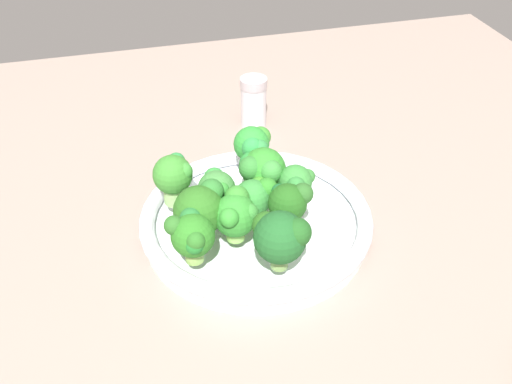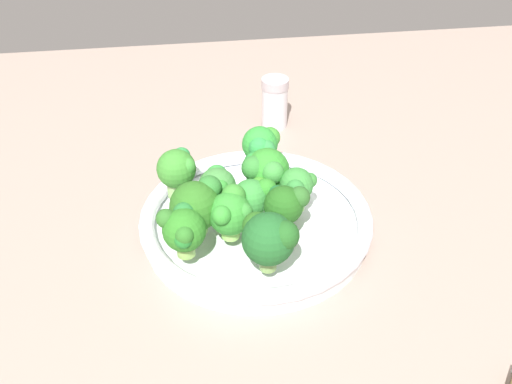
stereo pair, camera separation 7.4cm
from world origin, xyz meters
The scene contains 14 objects.
ground_plane centered at (0.00, 0.00, -1.25)cm, with size 130.00×130.00×2.50cm, color gray.
bowl centered at (3.22, -2.79, 1.82)cm, with size 29.58×29.58×3.56cm.
broccoli_floret_0 centered at (6.79, 1.42, 7.19)cm, with size 5.15×6.42×6.25cm.
broccoli_floret_1 centered at (12.59, -7.45, 7.56)cm, with size 5.01×5.28×6.73cm.
broccoli_floret_2 centered at (10.63, -0.09, 7.41)cm, with size 6.39×6.71×6.77cm.
broccoli_floret_3 centered at (1.32, -11.32, 7.80)cm, with size 5.10×5.66×6.67cm.
broccoli_floret_4 centered at (3.88, -1.46, 6.85)cm, with size 5.98×4.69×5.53cm.
broccoli_floret_5 centered at (-1.85, -2.65, 7.10)cm, with size 4.80×4.95×5.85cm.
broccoli_floret_6 centered at (7.86, -4.22, 6.85)cm, with size 4.75×5.80×5.77cm.
broccoli_floret_7 centered at (12.41, 4.16, 7.20)cm, with size 5.54×5.42×6.13cm.
broccoli_floret_8 centered at (3.20, 7.41, 7.96)cm, with size 6.19×6.37×7.27cm.
broccoli_floret_9 centered at (1.64, -5.99, 7.48)cm, with size 6.25×6.30×6.64cm.
broccoli_floret_10 centered at (0.38, 1.54, 7.63)cm, with size 5.44×5.24×6.44cm.
pepper_shaker centered at (-3.47, -29.27, 4.27)cm, with size 4.35×4.35×8.41cm.
Camera 2 is at (11.34, 56.28, 51.29)cm, focal length 42.55 mm.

